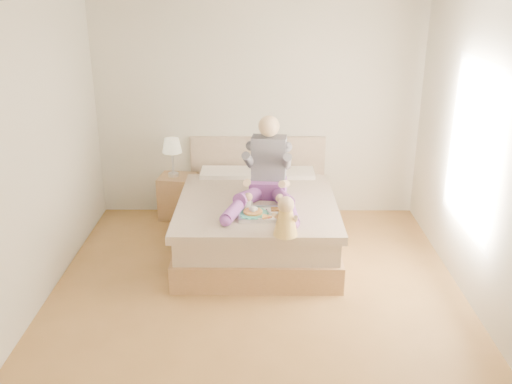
{
  "coord_description": "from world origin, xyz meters",
  "views": [
    {
      "loc": [
        0.03,
        -4.82,
        2.87
      ],
      "look_at": [
        -0.01,
        0.6,
        0.82
      ],
      "focal_mm": 40.0,
      "sensor_mm": 36.0,
      "label": 1
    }
  ],
  "objects_px": {
    "nightstand": "(178,196)",
    "baby": "(286,219)",
    "tray": "(263,212)",
    "bed": "(257,219)",
    "adult": "(267,177)"
  },
  "relations": [
    {
      "from": "bed",
      "to": "baby",
      "type": "relative_size",
      "value": 5.7
    },
    {
      "from": "nightstand",
      "to": "tray",
      "type": "xyz_separation_m",
      "value": [
        1.06,
        -1.39,
        0.37
      ]
    },
    {
      "from": "nightstand",
      "to": "baby",
      "type": "bearing_deg",
      "value": -48.28
    },
    {
      "from": "bed",
      "to": "baby",
      "type": "distance_m",
      "value": 1.17
    },
    {
      "from": "bed",
      "to": "tray",
      "type": "height_order",
      "value": "bed"
    },
    {
      "from": "nightstand",
      "to": "adult",
      "type": "height_order",
      "value": "adult"
    },
    {
      "from": "bed",
      "to": "nightstand",
      "type": "bearing_deg",
      "value": 141.48
    },
    {
      "from": "bed",
      "to": "tray",
      "type": "relative_size",
      "value": 4.29
    },
    {
      "from": "tray",
      "to": "baby",
      "type": "xyz_separation_m",
      "value": [
        0.21,
        -0.46,
        0.12
      ]
    },
    {
      "from": "adult",
      "to": "bed",
      "type": "bearing_deg",
      "value": 126.92
    },
    {
      "from": "nightstand",
      "to": "adult",
      "type": "distance_m",
      "value": 1.59
    },
    {
      "from": "tray",
      "to": "bed",
      "type": "bearing_deg",
      "value": 94.17
    },
    {
      "from": "bed",
      "to": "nightstand",
      "type": "xyz_separation_m",
      "value": [
        -1.0,
        0.8,
        -0.04
      ]
    },
    {
      "from": "nightstand",
      "to": "baby",
      "type": "distance_m",
      "value": 2.3
    },
    {
      "from": "adult",
      "to": "nightstand",
      "type": "bearing_deg",
      "value": 144.95
    }
  ]
}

